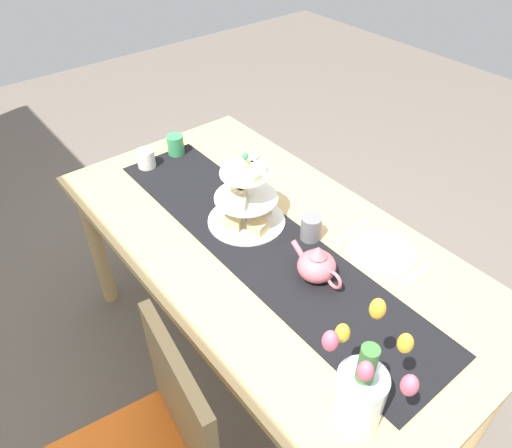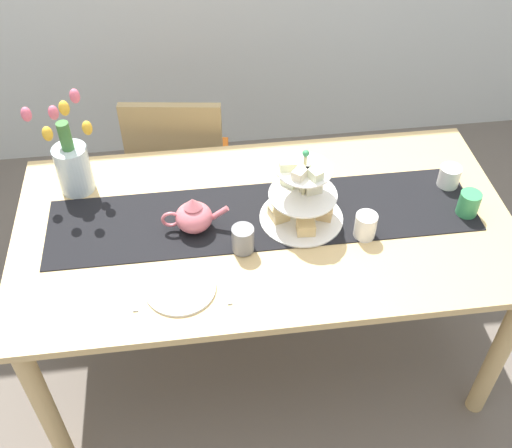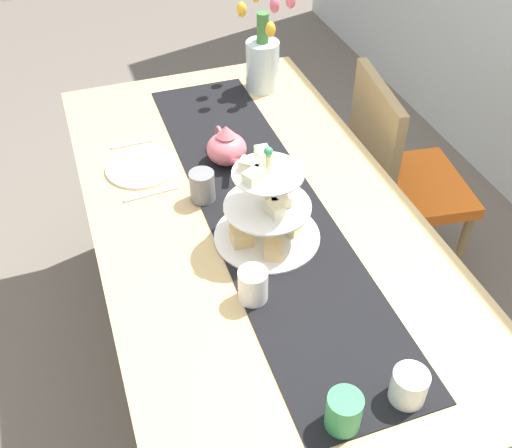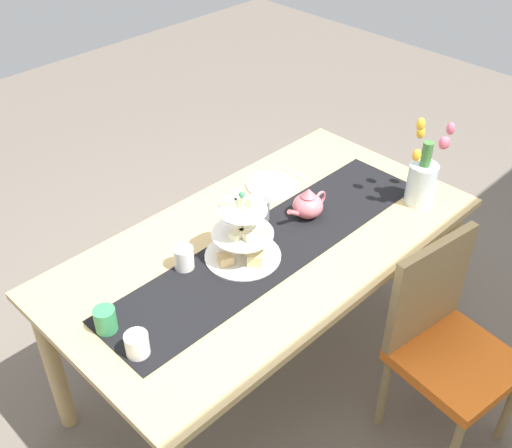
% 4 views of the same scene
% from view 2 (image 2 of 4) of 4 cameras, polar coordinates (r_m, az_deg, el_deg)
% --- Properties ---
extents(ground_plane, '(8.00, 8.00, 0.00)m').
position_cam_2_polar(ground_plane, '(2.78, 0.66, -11.27)').
color(ground_plane, '#6B6056').
extents(dining_table, '(1.78, 0.93, 0.77)m').
position_cam_2_polar(dining_table, '(2.26, 0.80, -1.67)').
color(dining_table, tan).
rests_on(dining_table, ground_plane).
extents(chair_left, '(0.47, 0.47, 0.91)m').
position_cam_2_polar(chair_left, '(2.88, -7.06, 5.41)').
color(chair_left, '#9C8254').
rests_on(chair_left, ground_plane).
extents(table_runner, '(1.54, 0.35, 0.00)m').
position_cam_2_polar(table_runner, '(2.22, 0.70, 0.80)').
color(table_runner, black).
rests_on(table_runner, dining_table).
extents(tiered_cake_stand, '(0.30, 0.30, 0.30)m').
position_cam_2_polar(tiered_cake_stand, '(2.15, 4.24, 2.25)').
color(tiered_cake_stand, beige).
rests_on(tiered_cake_stand, table_runner).
extents(teapot, '(0.24, 0.13, 0.14)m').
position_cam_2_polar(teapot, '(2.14, -5.83, 0.72)').
color(teapot, '#D66B75').
rests_on(teapot, table_runner).
extents(tulip_vase, '(0.23, 0.19, 0.41)m').
position_cam_2_polar(tulip_vase, '(2.35, -16.76, 5.62)').
color(tulip_vase, silver).
rests_on(tulip_vase, dining_table).
extents(cream_jug, '(0.08, 0.08, 0.08)m').
position_cam_2_polar(cream_jug, '(2.43, 17.51, 4.22)').
color(cream_jug, white).
rests_on(cream_jug, dining_table).
extents(dinner_plate_left, '(0.23, 0.23, 0.01)m').
position_cam_2_polar(dinner_plate_left, '(1.99, -7.03, -5.90)').
color(dinner_plate_left, white).
rests_on(dinner_plate_left, dining_table).
extents(fork_left, '(0.02, 0.15, 0.01)m').
position_cam_2_polar(fork_left, '(2.01, -11.18, -6.28)').
color(fork_left, silver).
rests_on(fork_left, dining_table).
extents(knife_left, '(0.03, 0.17, 0.01)m').
position_cam_2_polar(knife_left, '(1.99, -2.86, -5.57)').
color(knife_left, silver).
rests_on(knife_left, dining_table).
extents(mug_grey, '(0.08, 0.08, 0.09)m').
position_cam_2_polar(mug_grey, '(2.06, -1.22, -1.41)').
color(mug_grey, slate).
rests_on(mug_grey, table_runner).
extents(mug_white_text, '(0.08, 0.08, 0.09)m').
position_cam_2_polar(mug_white_text, '(2.14, 10.14, -0.17)').
color(mug_white_text, white).
rests_on(mug_white_text, dining_table).
extents(mug_orange, '(0.08, 0.08, 0.09)m').
position_cam_2_polar(mug_orange, '(2.32, 19.16, 1.78)').
color(mug_orange, '#389356').
rests_on(mug_orange, dining_table).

